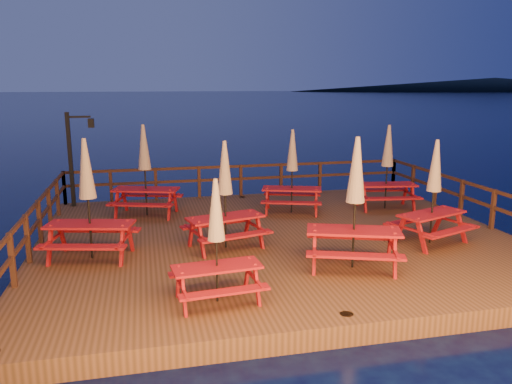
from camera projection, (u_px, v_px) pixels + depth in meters
ground at (277, 250)px, 13.04m from camera, size 500.00×500.00×0.00m
deck at (277, 243)px, 13.00m from camera, size 12.00×10.00×0.40m
deck_piles at (277, 261)px, 13.11m from camera, size 11.44×9.44×1.40m
railing at (261, 193)px, 14.49m from camera, size 11.80×9.75×1.10m
lamp_post at (75, 151)px, 15.74m from camera, size 0.85×0.18×3.00m
headland_right at (495, 84)px, 271.37m from camera, size 230.40×86.40×7.00m
picnic_table_0 at (434, 190)px, 12.10m from camera, size 2.20×2.01×2.57m
picnic_table_1 at (88, 197)px, 11.01m from camera, size 2.21×1.96×2.72m
picnic_table_2 at (292, 170)px, 15.02m from camera, size 2.14×1.94×2.54m
picnic_table_3 at (355, 201)px, 10.43m from camera, size 2.40×2.18×2.82m
picnic_table_4 at (216, 239)px, 8.83m from camera, size 1.71×1.45×2.27m
picnic_table_5 at (387, 166)px, 15.51m from camera, size 2.03×1.75×2.63m
picnic_table_6 at (145, 169)px, 14.67m from camera, size 2.28×2.06×2.71m
picnic_table_7 at (225, 193)px, 11.75m from camera, size 2.12×1.90×2.58m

